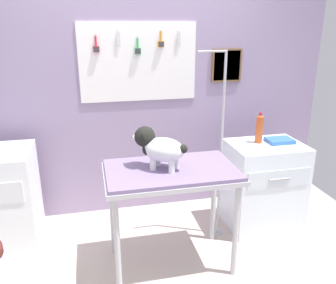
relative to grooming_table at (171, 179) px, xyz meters
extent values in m
cube|color=#9280A2|center=(-0.13, 1.04, 0.38)|extent=(4.00, 0.06, 2.30)
cube|color=white|center=(-0.09, 1.00, 0.79)|extent=(1.13, 0.02, 0.75)
cylinder|color=gray|center=(-0.48, 0.99, 1.05)|extent=(0.01, 0.02, 0.01)
cylinder|color=red|center=(-0.48, 0.98, 0.99)|extent=(0.02, 0.02, 0.09)
cube|color=red|center=(-0.48, 0.98, 0.92)|extent=(0.06, 0.02, 0.06)
cube|color=#333338|center=(-0.48, 0.96, 0.92)|extent=(0.05, 0.01, 0.05)
cylinder|color=gray|center=(-0.28, 0.99, 1.08)|extent=(0.01, 0.02, 0.01)
cube|color=silver|center=(-0.28, 0.98, 1.00)|extent=(0.03, 0.01, 0.13)
cylinder|color=gray|center=(-0.10, 0.99, 1.02)|extent=(0.01, 0.02, 0.01)
cylinder|color=green|center=(-0.10, 0.98, 0.97)|extent=(0.02, 0.02, 0.09)
cube|color=green|center=(-0.10, 0.98, 0.90)|extent=(0.06, 0.02, 0.06)
cube|color=#333338|center=(-0.10, 0.96, 0.90)|extent=(0.05, 0.01, 0.05)
cylinder|color=gray|center=(0.13, 0.99, 1.08)|extent=(0.01, 0.02, 0.01)
cylinder|color=orange|center=(0.13, 0.98, 1.03)|extent=(0.02, 0.02, 0.09)
cube|color=orange|center=(0.13, 0.98, 0.96)|extent=(0.06, 0.02, 0.06)
cube|color=#333338|center=(0.13, 0.96, 0.96)|extent=(0.05, 0.01, 0.05)
cylinder|color=gray|center=(0.30, 0.99, 1.07)|extent=(0.01, 0.02, 0.01)
cube|color=silver|center=(0.30, 0.98, 0.99)|extent=(0.03, 0.01, 0.13)
cube|color=brown|center=(0.82, 1.00, 0.74)|extent=(0.32, 0.02, 0.33)
cube|color=#AC7D56|center=(0.82, 0.99, 0.74)|extent=(0.28, 0.01, 0.30)
cylinder|color=#B7B7BC|center=(-0.45, -0.25, -0.37)|extent=(0.04, 0.04, 0.79)
cylinder|color=#B7B7BC|center=(0.45, -0.25, -0.37)|extent=(0.04, 0.04, 0.79)
cylinder|color=#B7B7BC|center=(-0.45, 0.25, -0.37)|extent=(0.04, 0.04, 0.79)
cylinder|color=#B7B7BC|center=(0.45, 0.25, -0.37)|extent=(0.04, 0.04, 0.79)
cube|color=#B7B7BC|center=(0.00, 0.00, 0.04)|extent=(1.03, 0.62, 0.03)
cube|color=slate|center=(0.00, 0.00, 0.08)|extent=(1.00, 0.60, 0.03)
cylinder|color=#B7B7BC|center=(0.53, 0.33, -0.76)|extent=(0.11, 0.11, 0.01)
cylinder|color=#B7B7BC|center=(0.53, 0.33, 0.09)|extent=(0.02, 0.02, 1.71)
cylinder|color=#B7B7BC|center=(0.41, 0.33, 0.93)|extent=(0.24, 0.02, 0.02)
cylinder|color=white|center=(-0.14, 0.00, 0.14)|extent=(0.05, 0.05, 0.11)
cylinder|color=white|center=(-0.09, 0.08, 0.14)|extent=(0.05, 0.05, 0.11)
cylinder|color=white|center=(-0.02, -0.08, 0.14)|extent=(0.05, 0.05, 0.11)
cylinder|color=white|center=(0.04, 0.00, 0.14)|extent=(0.05, 0.05, 0.11)
ellipsoid|color=white|center=(-0.06, 0.00, 0.25)|extent=(0.38, 0.34, 0.18)
ellipsoid|color=black|center=(-0.15, 0.06, 0.24)|extent=(0.17, 0.18, 0.10)
sphere|color=black|center=(-0.19, 0.08, 0.33)|extent=(0.16, 0.16, 0.16)
ellipsoid|color=white|center=(-0.24, 0.12, 0.32)|extent=(0.09, 0.09, 0.05)
sphere|color=black|center=(-0.27, 0.14, 0.32)|extent=(0.02, 0.02, 0.02)
ellipsoid|color=black|center=(-0.21, 0.02, 0.34)|extent=(0.06, 0.05, 0.09)
ellipsoid|color=black|center=(-0.14, 0.13, 0.34)|extent=(0.06, 0.05, 0.09)
sphere|color=black|center=(0.07, -0.08, 0.27)|extent=(0.07, 0.07, 0.07)
cube|color=white|center=(1.01, 0.39, -0.34)|extent=(0.68, 0.52, 0.84)
cube|color=silver|center=(1.01, 0.12, -0.16)|extent=(0.60, 0.01, 0.17)
cylinder|color=#99999E|center=(1.01, 0.12, -0.16)|extent=(0.20, 0.02, 0.02)
cylinder|color=#B84E23|center=(0.95, 0.45, 0.20)|extent=(0.07, 0.07, 0.25)
cone|color=#B84E23|center=(0.95, 0.45, 0.34)|extent=(0.07, 0.07, 0.02)
cylinder|color=red|center=(0.95, 0.45, 0.36)|extent=(0.03, 0.03, 0.02)
cube|color=#376FC5|center=(1.15, 0.41, 0.10)|extent=(0.24, 0.18, 0.04)
camera|label=1|loc=(-0.57, -2.40, 1.14)|focal=37.39mm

